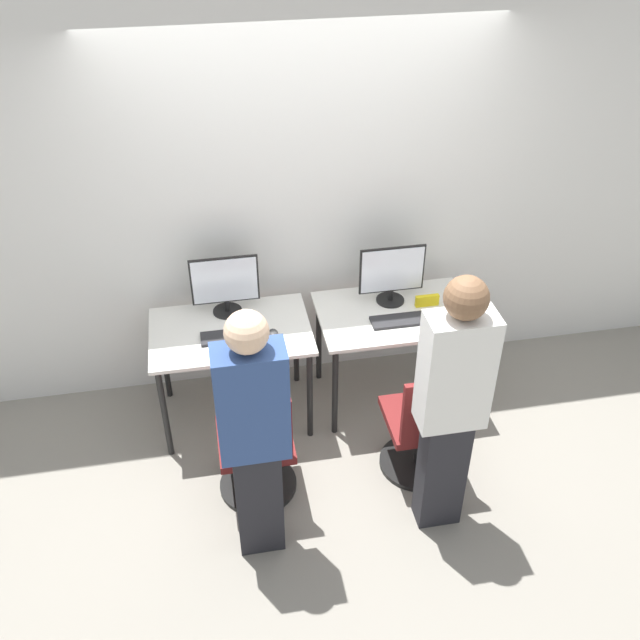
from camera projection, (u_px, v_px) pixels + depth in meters
ground_plane at (324, 438)px, 4.81m from camera, size 20.00×20.00×0.00m
wall_back at (301, 197)px, 4.64m from camera, size 12.00×0.05×2.80m
desk_left at (231, 341)px, 4.62m from camera, size 1.03×0.68×0.73m
monitor_left at (225, 284)px, 4.62m from camera, size 0.44×0.19×0.41m
keyboard_left at (231, 336)px, 4.50m from camera, size 0.38×0.14×0.02m
mouse_left at (273, 333)px, 4.52m from camera, size 0.06×0.09×0.03m
office_chair_left at (257, 453)px, 4.23m from camera, size 0.48×0.48×0.87m
person_left at (254, 432)px, 3.62m from camera, size 0.36×0.21×1.62m
desk_right at (395, 323)px, 4.79m from camera, size 1.03×0.68×0.73m
monitor_right at (392, 274)px, 4.72m from camera, size 0.44×0.19×0.41m
keyboard_right at (400, 320)px, 4.64m from camera, size 0.38×0.14×0.02m
mouse_right at (440, 315)px, 4.68m from camera, size 0.06×0.09×0.03m
office_chair_right at (423, 431)px, 4.37m from camera, size 0.48×0.48×0.87m
person_right at (452, 401)px, 3.74m from camera, size 0.36×0.22×1.69m
placard_right at (427, 301)px, 4.77m from camera, size 0.16×0.03×0.08m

